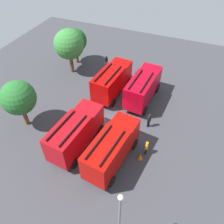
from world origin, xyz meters
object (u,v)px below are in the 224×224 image
Objects in this scene: fire_truck_3 at (112,80)px; traffic_cone_1 at (118,124)px; fire_truck_0 at (112,148)px; firefighter_2 at (149,120)px; firefighter_0 at (153,74)px; tree_2 at (75,41)px; firefighter_1 at (147,147)px; tree_0 at (18,98)px; fire_truck_1 at (143,87)px; lamppost at (119,217)px; firefighter_4 at (71,116)px; fire_truck_2 at (76,132)px; firefighter_3 at (106,61)px; traffic_cone_0 at (140,156)px; tree_1 at (69,44)px.

traffic_cone_1 is (-5.28, -2.94, -1.85)m from fire_truck_3.
fire_truck_0 reaches higher than firefighter_2.
tree_2 is at bearing 59.42° from firefighter_0.
tree_2 is (9.25, 14.23, 2.59)m from firefighter_2.
firefighter_1 is 3.81m from firefighter_2.
firefighter_0 is at bearing -6.62° from traffic_cone_1.
tree_2 is at bearing 61.76° from fire_truck_3.
firefighter_1 is 14.22m from tree_0.
tree_2 reaches higher than fire_truck_1.
lamppost is at bearing -52.81° from firefighter_2.
tree_0 is at bearing 73.12° from firefighter_4.
lamppost is at bearing -144.53° from tree_2.
fire_truck_2 reaches higher than firefighter_4.
fire_truck_2 reaches higher than firefighter_2.
lamppost reaches higher than firefighter_3.
fire_truck_1 reaches higher than firefighter_1.
firefighter_3 is 17.74m from traffic_cone_0.
fire_truck_2 is 1.37× the size of tree_2.
firefighter_2 is (3.72, 0.80, 0.10)m from firefighter_1.
firefighter_0 is 0.98× the size of firefighter_1.
fire_truck_2 is 8.31m from firefighter_2.
tree_2 is at bearing 138.07° from firefighter_1.
fire_truck_1 is 9.61m from firefighter_3.
tree_0 is 7.78× the size of traffic_cone_0.
tree_1 is (12.56, 11.58, 2.23)m from fire_truck_0.
traffic_cone_0 is at bearing -160.11° from fire_truck_1.
lamppost is (-6.78, -7.24, 1.91)m from fire_truck_2.
fire_truck_2 is 1.28× the size of tree_0.
traffic_cone_1 is (-5.44, 1.12, -1.85)m from fire_truck_1.
firefighter_1 is 2.28× the size of traffic_cone_0.
firefighter_4 is (-11.92, 6.54, 0.02)m from firefighter_0.
firefighter_3 is at bearing 53.40° from firefighter_0.
traffic_cone_0 is at bearing -133.32° from tree_2.
fire_truck_2 is 9.98× the size of traffic_cone_0.
tree_2 reaches higher than fire_truck_3.
fire_truck_0 reaches higher than firefighter_0.
firefighter_4 is 13.90m from lamppost.
firefighter_0 is at bearing 8.05° from lamppost.
traffic_cone_0 is (-13.84, -14.68, -3.27)m from tree_2.
fire_truck_3 reaches higher than firefighter_3.
fire_truck_0 reaches higher than traffic_cone_1.
traffic_cone_1 is at bearing 147.13° from firefighter_1.
fire_truck_2 is (0.44, 4.09, 0.00)m from fire_truck_0.
fire_truck_2 is 12.04× the size of traffic_cone_1.
tree_2 is (2.61, 0.59, -0.74)m from tree_1.
firefighter_1 is at bearing 1.97° from lamppost.
firefighter_4 reaches higher than firefighter_3.
tree_0 is (1.04, 11.01, 1.73)m from fire_truck_0.
traffic_cone_1 is 12.36m from lamppost.
fire_truck_1 is 16.83m from lamppost.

